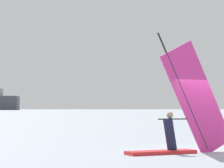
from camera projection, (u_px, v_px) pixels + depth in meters
ground_plane at (203, 152)px, 17.76m from camera, size 4000.00×4000.00×0.00m
windsurfer at (180, 123)px, 17.14m from camera, size 4.12×0.76×4.23m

